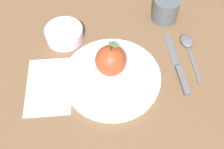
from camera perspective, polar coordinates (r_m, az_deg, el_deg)
The scene contains 8 objects.
ground_plane at distance 0.66m, azimuth 2.42°, elevation 0.59°, with size 2.40×2.40×0.00m, color brown.
dinner_plate at distance 0.64m, azimuth -0.00°, elevation -0.53°, with size 0.24×0.24×0.02m.
apple at distance 0.62m, azimuth -0.27°, elevation 3.09°, with size 0.08×0.08×0.09m.
side_bowl at distance 0.73m, azimuth -10.43°, elevation 8.92°, with size 0.10×0.10×0.04m.
cup at distance 0.78m, azimuth 11.67°, elevation 14.01°, with size 0.07×0.07×0.07m.
knife at distance 0.69m, azimuth 14.25°, elevation 1.47°, with size 0.17×0.14×0.01m.
spoon at distance 0.74m, azimuth 16.36°, elevation 6.15°, with size 0.14×0.11×0.01m.
linen_napkin at distance 0.66m, azimuth -13.65°, elevation -2.36°, with size 0.11×0.17×0.00m, color silver.
Camera 1 is at (-0.34, -0.17, 0.54)m, focal length 41.81 mm.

